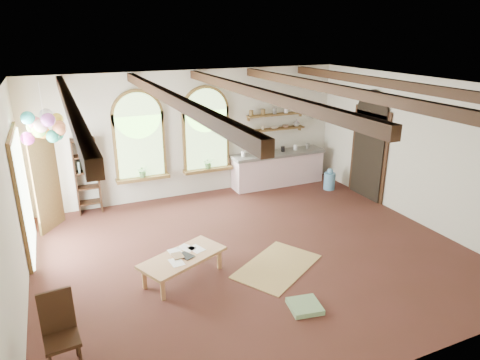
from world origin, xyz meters
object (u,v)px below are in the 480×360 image
kitchen_counter (278,168)px  balloon_cluster (45,127)px  coffee_table (183,259)px  side_chair (63,348)px

kitchen_counter → balloon_cluster: balloon_cluster is taller
kitchen_counter → coffee_table: size_ratio=1.62×
kitchen_counter → coffee_table: 5.21m
side_chair → balloon_cluster: size_ratio=0.91×
side_chair → kitchen_counter: bearing=40.5°
side_chair → balloon_cluster: 4.55m
balloon_cluster → side_chair: bearing=-91.5°
coffee_table → balloon_cluster: (-1.90, 2.65, 1.95)m
kitchen_counter → side_chair: side_chair is taller
coffee_table → balloon_cluster: bearing=125.5°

